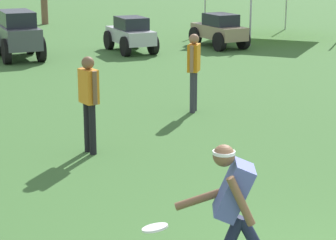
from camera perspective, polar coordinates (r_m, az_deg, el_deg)
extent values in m
cube|color=#4C5699|center=(6.25, 5.76, -6.11)|extent=(0.49, 0.47, 0.58)
sphere|color=brown|center=(6.13, 4.88, -3.11)|extent=(0.28, 0.28, 0.21)
cylinder|color=white|center=(6.12, 4.89, -2.84)|extent=(0.28, 0.28, 0.03)
cylinder|color=brown|center=(6.46, 3.12, -6.78)|extent=(0.56, 0.30, 0.27)
cylinder|color=brown|center=(6.08, 6.36, -7.04)|extent=(0.29, 0.19, 0.49)
cylinder|color=white|center=(6.61, -1.15, -9.37)|extent=(0.37, 0.37, 0.08)
cylinder|color=#33333D|center=(12.96, 2.15, 2.40)|extent=(0.15, 0.15, 0.82)
cylinder|color=#33333D|center=(13.13, 2.31, 2.57)|extent=(0.15, 0.15, 0.82)
cube|color=orange|center=(12.92, 2.26, 5.43)|extent=(0.36, 0.39, 0.54)
cylinder|color=#936B4C|center=(12.71, 2.07, 5.33)|extent=(0.10, 0.10, 0.52)
cylinder|color=#936B4C|center=(13.12, 2.45, 5.62)|extent=(0.10, 0.10, 0.52)
sphere|color=#936B4C|center=(12.86, 2.28, 7.06)|extent=(0.28, 0.28, 0.20)
cylinder|color=black|center=(10.40, -6.59, -0.82)|extent=(0.13, 0.13, 0.82)
cylinder|color=black|center=(10.55, -7.04, -0.60)|extent=(0.13, 0.13, 0.82)
cube|color=orange|center=(10.31, -6.93, 2.94)|extent=(0.27, 0.37, 0.54)
cylinder|color=brown|center=(10.13, -6.38, 2.79)|extent=(0.09, 0.09, 0.52)
cylinder|color=brown|center=(10.49, -7.46, 3.18)|extent=(0.09, 0.09, 0.52)
sphere|color=brown|center=(10.24, -6.99, 4.96)|extent=(0.24, 0.24, 0.20)
cube|color=#474C51|center=(19.84, -12.94, 7.11)|extent=(1.04, 2.37, 0.60)
cube|color=#1E232B|center=(19.83, -13.05, 8.62)|extent=(0.90, 1.57, 0.44)
cylinder|color=black|center=(20.73, -11.95, 6.65)|extent=(0.20, 0.72, 0.72)
cylinder|color=black|center=(19.04, -13.90, 5.83)|extent=(0.20, 0.72, 0.72)
cylinder|color=black|center=(19.22, -11.01, 6.07)|extent=(0.20, 0.72, 0.72)
cube|color=#B7BABF|center=(20.70, -3.30, 7.35)|extent=(0.98, 2.23, 0.42)
cube|color=#1E232B|center=(20.56, -3.21, 8.42)|extent=(0.83, 1.13, 0.38)
cylinder|color=black|center=(21.29, -5.17, 6.95)|extent=(0.20, 0.61, 0.60)
cylinder|color=black|center=(21.60, -2.89, 7.10)|extent=(0.20, 0.61, 0.60)
cylinder|color=black|center=(19.86, -3.72, 6.41)|extent=(0.20, 0.61, 0.60)
cylinder|color=black|center=(20.18, -1.31, 6.57)|extent=(0.20, 0.61, 0.60)
cube|color=#998466|center=(21.73, 4.45, 7.68)|extent=(1.11, 2.28, 0.42)
cube|color=#1E232B|center=(21.60, 4.61, 8.71)|extent=(0.90, 1.17, 0.38)
cylinder|color=black|center=(22.18, 2.39, 7.31)|extent=(0.24, 0.61, 0.60)
cylinder|color=black|center=(22.64, 4.38, 7.44)|extent=(0.24, 0.61, 0.60)
cylinder|color=black|center=(20.87, 4.50, 6.81)|extent=(0.24, 0.61, 0.60)
cylinder|color=black|center=(21.35, 6.56, 6.94)|extent=(0.24, 0.61, 0.60)
cylinder|color=#B2B5BA|center=(26.84, 10.27, 10.01)|extent=(0.06, 0.06, 2.10)
cylinder|color=#B2B5BA|center=(25.15, 3.25, 9.91)|extent=(0.06, 0.06, 2.10)
cylinder|color=#B2B5BA|center=(21.99, 7.21, 9.11)|extent=(0.06, 0.06, 2.10)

